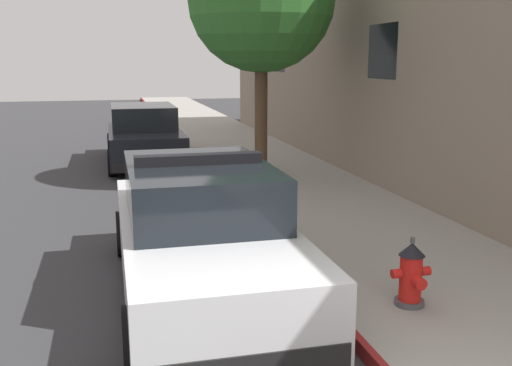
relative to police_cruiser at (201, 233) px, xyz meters
The scene contains 7 objects.
ground_plane 6.82m from the police_cruiser, 117.72° to the left, with size 28.73×60.00×0.20m, color #353538.
sidewalk_pavement 6.67m from the police_cruiser, 64.57° to the left, with size 3.16×60.00×0.15m, color #9E9991.
curb_painted_edge 6.16m from the police_cruiser, 78.40° to the left, with size 0.08×60.00×0.15m, color maroon.
storefront_building 8.63m from the police_cruiser, 32.89° to the left, with size 5.45×26.97×5.67m.
police_cruiser is the anchor object (origin of this frame).
parked_car_silver_ahead 9.46m from the police_cruiser, 90.68° to the left, with size 1.94×4.84×1.56m.
fire_hydrant 2.44m from the police_cruiser, 31.46° to the right, with size 0.44×0.40×0.76m.
Camera 1 is at (-2.25, -2.64, 2.75)m, focal length 41.29 mm.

